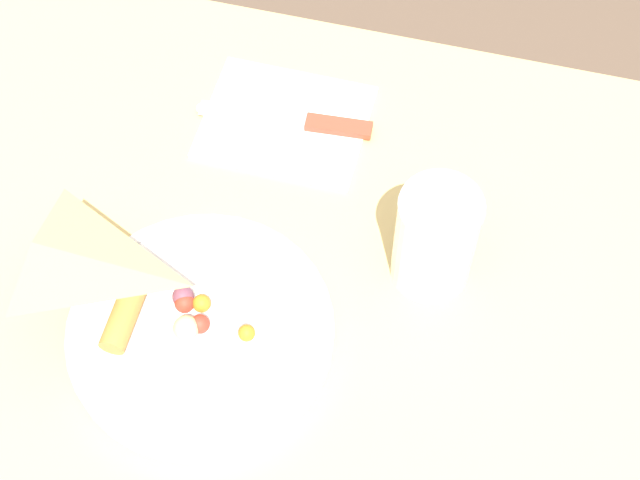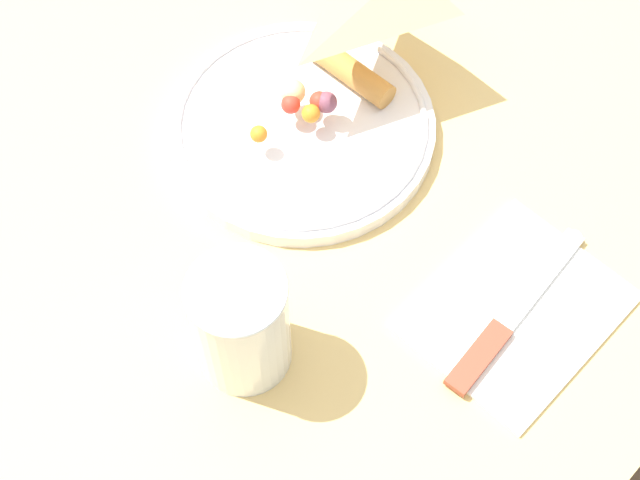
{
  "view_description": "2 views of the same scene",
  "coord_description": "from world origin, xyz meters",
  "views": [
    {
      "loc": [
        -0.13,
        0.32,
        1.58
      ],
      "look_at": [
        -0.02,
        -0.12,
        0.82
      ],
      "focal_mm": 55.0,
      "sensor_mm": 36.0,
      "label": 1
    },
    {
      "loc": [
        -0.31,
        -0.41,
        1.5
      ],
      "look_at": [
        -0.02,
        -0.14,
        0.82
      ],
      "focal_mm": 55.0,
      "sensor_mm": 36.0,
      "label": 2
    }
  ],
  "objects": [
    {
      "name": "milk_glass",
      "position": [
        -0.12,
        -0.14,
        0.82
      ],
      "size": [
        0.08,
        0.08,
        0.12
      ],
      "color": "white",
      "rests_on": "dining_table"
    },
    {
      "name": "plate_pizza",
      "position": [
        0.07,
        -0.03,
        0.78
      ],
      "size": [
        0.24,
        0.24,
        0.05
      ],
      "color": "white",
      "rests_on": "dining_table"
    },
    {
      "name": "butter_knife",
      "position": [
        0.05,
        -0.28,
        0.77
      ],
      "size": [
        0.19,
        0.03,
        0.01
      ],
      "rotation": [
        0.0,
        0.0,
        0.07
      ],
      "color": "#99422D",
      "rests_on": "napkin_folded"
    },
    {
      "name": "ground_plane",
      "position": [
        0.0,
        0.0,
        0.0
      ],
      "size": [
        6.0,
        6.0,
        0.0
      ],
      "primitive_type": "plane",
      "color": "brown"
    },
    {
      "name": "napkin_folded",
      "position": [
        0.06,
        -0.28,
        0.77
      ],
      "size": [
        0.17,
        0.14,
        0.0
      ],
      "rotation": [
        0.0,
        0.0,
        -0.01
      ],
      "color": "white",
      "rests_on": "dining_table"
    },
    {
      "name": "dining_table",
      "position": [
        0.0,
        0.0,
        0.66
      ],
      "size": [
        1.13,
        0.86,
        0.77
      ],
      "color": "#DBB770",
      "rests_on": "ground_plane"
    }
  ]
}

